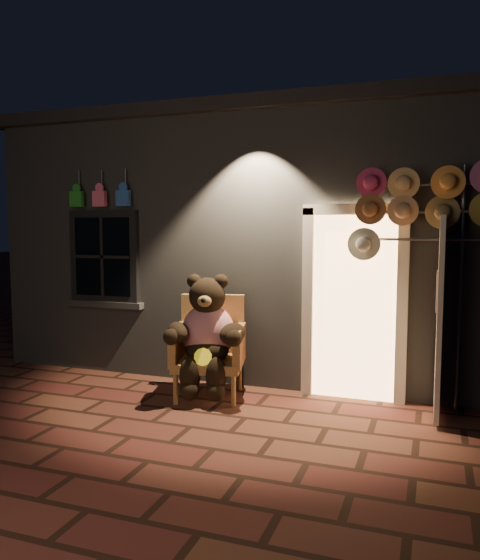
% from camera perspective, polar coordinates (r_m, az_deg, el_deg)
% --- Properties ---
extents(ground, '(60.00, 60.00, 0.00)m').
position_cam_1_polar(ground, '(5.51, -5.22, -15.04)').
color(ground, brown).
rests_on(ground, ground).
extents(shop_building, '(7.30, 5.95, 3.51)m').
position_cam_1_polar(shop_building, '(8.93, 5.56, 4.24)').
color(shop_building, slate).
rests_on(shop_building, ground).
extents(wicker_armchair, '(0.92, 0.86, 1.14)m').
position_cam_1_polar(wicker_armchair, '(6.33, -3.15, -6.91)').
color(wicker_armchair, '#B28C44').
rests_on(wicker_armchair, ground).
extents(teddy_bear, '(0.95, 0.83, 1.34)m').
position_cam_1_polar(teddy_bear, '(6.16, -3.50, -5.70)').
color(teddy_bear, red).
rests_on(teddy_bear, ground).
extents(hat_rack, '(1.46, 0.22, 2.59)m').
position_cam_1_polar(hat_rack, '(5.96, 18.33, 7.44)').
color(hat_rack, '#59595E').
rests_on(hat_rack, ground).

